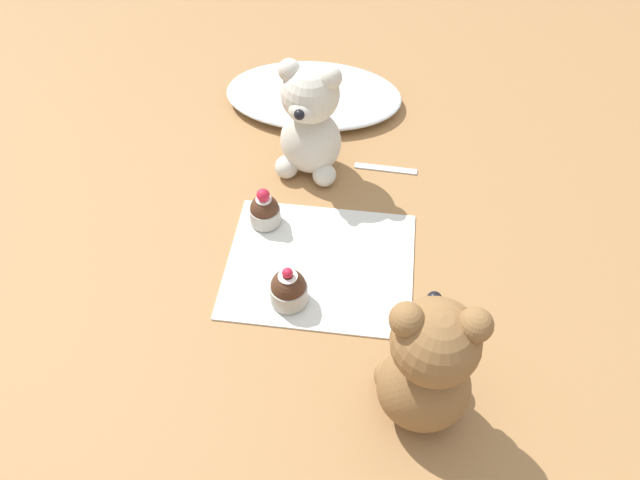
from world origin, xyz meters
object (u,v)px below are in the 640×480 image
teddy_bear_tan (428,367)px  teaspoon (386,168)px  cupcake_near_tan_bear (289,289)px  teddy_bear_cream (310,123)px  cupcake_near_cream_bear (265,210)px

teddy_bear_tan → teaspoon: size_ratio=2.06×
teddy_bear_tan → cupcake_near_tan_bear: (-0.18, 0.14, -0.07)m
teddy_bear_cream → cupcake_near_cream_bear: (-0.05, -0.13, -0.07)m
teddy_bear_cream → teddy_bear_tan: (0.19, -0.40, 0.01)m
cupcake_near_cream_bear → cupcake_near_tan_bear: 0.15m
teddy_bear_cream → cupcake_near_tan_bear: bearing=-78.7°
cupcake_near_cream_bear → teaspoon: size_ratio=0.63×
teddy_bear_tan → cupcake_near_cream_bear: 0.37m
teddy_bear_tan → teaspoon: (-0.06, 0.42, -0.10)m
teddy_bear_tan → teaspoon: 0.43m
cupcake_near_tan_bear → teaspoon: cupcake_near_tan_bear is taller
teddy_bear_cream → cupcake_near_tan_bear: teddy_bear_cream is taller
cupcake_near_tan_bear → teaspoon: size_ratio=0.64×
teddy_bear_cream → teaspoon: teddy_bear_cream is taller
cupcake_near_cream_bear → cupcake_near_tan_bear: (0.06, -0.14, 0.00)m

